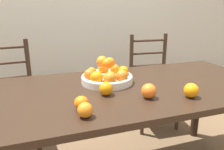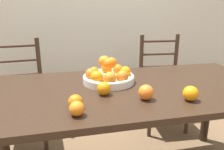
{
  "view_description": "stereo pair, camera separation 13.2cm",
  "coord_description": "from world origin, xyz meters",
  "px_view_note": "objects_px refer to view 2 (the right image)",
  "views": [
    {
      "loc": [
        -0.5,
        -1.18,
        1.19
      ],
      "look_at": [
        -0.1,
        0.02,
        0.8
      ],
      "focal_mm": 35.0,
      "sensor_mm": 36.0,
      "label": 1
    },
    {
      "loc": [
        -0.38,
        -1.21,
        1.19
      ],
      "look_at": [
        -0.1,
        0.02,
        0.8
      ],
      "focal_mm": 35.0,
      "sensor_mm": 36.0,
      "label": 2
    }
  ],
  "objects_px": {
    "orange_loose_3": "(77,109)",
    "chair_left": "(19,94)",
    "fruit_bowl": "(108,76)",
    "orange_loose_1": "(146,92)",
    "orange_loose_2": "(191,93)",
    "orange_loose_4": "(75,102)",
    "chair_right": "(162,83)",
    "orange_loose_0": "(104,89)"
  },
  "relations": [
    {
      "from": "orange_loose_2",
      "to": "fruit_bowl",
      "type": "bearing_deg",
      "value": 133.17
    },
    {
      "from": "orange_loose_2",
      "to": "orange_loose_4",
      "type": "height_order",
      "value": "orange_loose_2"
    },
    {
      "from": "orange_loose_2",
      "to": "chair_left",
      "type": "xyz_separation_m",
      "value": [
        -1.04,
        0.99,
        -0.3
      ]
    },
    {
      "from": "orange_loose_0",
      "to": "orange_loose_2",
      "type": "height_order",
      "value": "orange_loose_2"
    },
    {
      "from": "orange_loose_0",
      "to": "orange_loose_2",
      "type": "xyz_separation_m",
      "value": [
        0.43,
        -0.18,
        0.0
      ]
    },
    {
      "from": "orange_loose_4",
      "to": "chair_left",
      "type": "xyz_separation_m",
      "value": [
        -0.45,
        0.96,
        -0.3
      ]
    },
    {
      "from": "orange_loose_3",
      "to": "chair_right",
      "type": "distance_m",
      "value": 1.42
    },
    {
      "from": "orange_loose_0",
      "to": "orange_loose_2",
      "type": "bearing_deg",
      "value": -22.52
    },
    {
      "from": "orange_loose_3",
      "to": "orange_loose_4",
      "type": "distance_m",
      "value": 0.08
    },
    {
      "from": "fruit_bowl",
      "to": "orange_loose_2",
      "type": "xyz_separation_m",
      "value": [
        0.36,
        -0.38,
        -0.01
      ]
    },
    {
      "from": "fruit_bowl",
      "to": "orange_loose_0",
      "type": "bearing_deg",
      "value": -108.72
    },
    {
      "from": "orange_loose_0",
      "to": "orange_loose_3",
      "type": "bearing_deg",
      "value": -126.98
    },
    {
      "from": "chair_left",
      "to": "chair_right",
      "type": "xyz_separation_m",
      "value": [
        1.37,
        0.0,
        0.0
      ]
    },
    {
      "from": "orange_loose_2",
      "to": "orange_loose_4",
      "type": "xyz_separation_m",
      "value": [
        -0.59,
        0.04,
        -0.0
      ]
    },
    {
      "from": "orange_loose_0",
      "to": "chair_left",
      "type": "bearing_deg",
      "value": 126.98
    },
    {
      "from": "orange_loose_4",
      "to": "chair_right",
      "type": "distance_m",
      "value": 1.36
    },
    {
      "from": "fruit_bowl",
      "to": "chair_right",
      "type": "bearing_deg",
      "value": 41.65
    },
    {
      "from": "orange_loose_1",
      "to": "orange_loose_4",
      "type": "distance_m",
      "value": 0.37
    },
    {
      "from": "fruit_bowl",
      "to": "orange_loose_2",
      "type": "relative_size",
      "value": 4.19
    },
    {
      "from": "orange_loose_3",
      "to": "chair_left",
      "type": "relative_size",
      "value": 0.07
    },
    {
      "from": "orange_loose_1",
      "to": "orange_loose_2",
      "type": "height_order",
      "value": "orange_loose_1"
    },
    {
      "from": "chair_left",
      "to": "orange_loose_1",
      "type": "bearing_deg",
      "value": -53.45
    },
    {
      "from": "orange_loose_1",
      "to": "chair_right",
      "type": "relative_size",
      "value": 0.09
    },
    {
      "from": "chair_left",
      "to": "orange_loose_4",
      "type": "bearing_deg",
      "value": -69.73
    },
    {
      "from": "orange_loose_1",
      "to": "orange_loose_2",
      "type": "relative_size",
      "value": 1.02
    },
    {
      "from": "orange_loose_3",
      "to": "orange_loose_1",
      "type": "bearing_deg",
      "value": 15.86
    },
    {
      "from": "chair_right",
      "to": "orange_loose_2",
      "type": "bearing_deg",
      "value": -104.24
    },
    {
      "from": "orange_loose_2",
      "to": "orange_loose_3",
      "type": "distance_m",
      "value": 0.59
    },
    {
      "from": "fruit_bowl",
      "to": "chair_left",
      "type": "relative_size",
      "value": 0.36
    },
    {
      "from": "orange_loose_1",
      "to": "orange_loose_0",
      "type": "bearing_deg",
      "value": 151.23
    },
    {
      "from": "orange_loose_1",
      "to": "chair_left",
      "type": "distance_m",
      "value": 1.28
    },
    {
      "from": "orange_loose_2",
      "to": "orange_loose_3",
      "type": "bearing_deg",
      "value": -176.08
    },
    {
      "from": "orange_loose_4",
      "to": "fruit_bowl",
      "type": "bearing_deg",
      "value": 55.8
    },
    {
      "from": "orange_loose_2",
      "to": "orange_loose_3",
      "type": "height_order",
      "value": "orange_loose_2"
    },
    {
      "from": "orange_loose_0",
      "to": "fruit_bowl",
      "type": "bearing_deg",
      "value": 71.28
    },
    {
      "from": "orange_loose_3",
      "to": "orange_loose_4",
      "type": "relative_size",
      "value": 0.99
    },
    {
      "from": "orange_loose_3",
      "to": "chair_left",
      "type": "height_order",
      "value": "chair_left"
    },
    {
      "from": "fruit_bowl",
      "to": "orange_loose_3",
      "type": "bearing_deg",
      "value": -118.92
    },
    {
      "from": "orange_loose_0",
      "to": "chair_right",
      "type": "xyz_separation_m",
      "value": [
        0.76,
        0.82,
        -0.3
      ]
    },
    {
      "from": "orange_loose_1",
      "to": "chair_left",
      "type": "height_order",
      "value": "chair_left"
    },
    {
      "from": "orange_loose_0",
      "to": "chair_left",
      "type": "xyz_separation_m",
      "value": [
        -0.61,
        0.82,
        -0.3
      ]
    },
    {
      "from": "orange_loose_3",
      "to": "chair_right",
      "type": "height_order",
      "value": "chair_right"
    }
  ]
}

